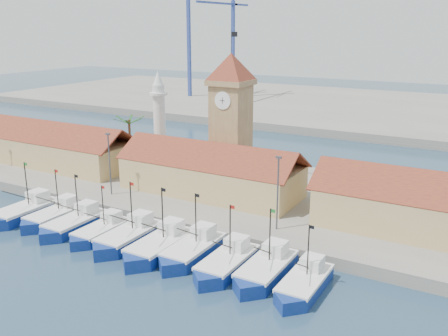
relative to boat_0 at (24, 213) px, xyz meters
The scene contains 21 objects.
ground 18.57m from the boat_0, ahead, with size 400.00×400.00×0.00m, color #1B3848.
quay 28.87m from the boat_0, 50.26° to the left, with size 140.00×32.00×1.50m, color gray.
terminal 109.77m from the boat_0, 80.32° to the left, with size 240.00×80.00×2.00m, color gray.
boat_0 is the anchor object (origin of this frame).
boat_1 4.71m from the boat_0, 13.21° to the left, with size 3.59×9.84×7.45m.
boat_2 8.84m from the boat_0, ahead, with size 3.66×10.01×7.58m.
boat_3 13.35m from the boat_0, ahead, with size 3.30×9.03×6.84m.
boat_4 17.56m from the boat_0, ahead, with size 3.83×10.49×7.93m.
boat_5 22.35m from the boat_0, ahead, with size 3.91×10.72×8.11m.
boat_6 26.19m from the boat_0, ahead, with size 3.75×10.27×7.77m.
boat_7 31.00m from the boat_0, ahead, with size 3.65×10.01×7.57m.
boat_8 35.25m from the boat_0, ahead, with size 3.72×10.20×7.72m.
boat_9 39.67m from the boat_0, ahead, with size 3.43×9.41×7.12m.
hall_left 22.90m from the boat_0, 126.64° to the left, with size 31.20×10.13×7.61m.
hall_center 26.12m from the boat_0, 44.60° to the left, with size 27.04×10.13×7.61m.
clock_tower 32.41m from the boat_0, 52.66° to the left, with size 5.80×5.80×22.70m.
minaret 27.89m from the boat_0, 82.48° to the left, with size 3.00×3.00×16.30m.
palm_tree 24.85m from the boat_0, 93.64° to the left, with size 5.60×5.03×8.39m.
lamp_posts 22.26m from the boat_0, 28.29° to the left, with size 80.70×0.25×9.03m.
crane_blue_far 109.60m from the boat_0, 111.69° to the left, with size 1.00×34.48×46.61m.
crane_blue_near 110.20m from the boat_0, 103.93° to the left, with size 1.00×31.67×37.54m.
Camera 1 is at (35.94, -39.39, 25.05)m, focal length 40.00 mm.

